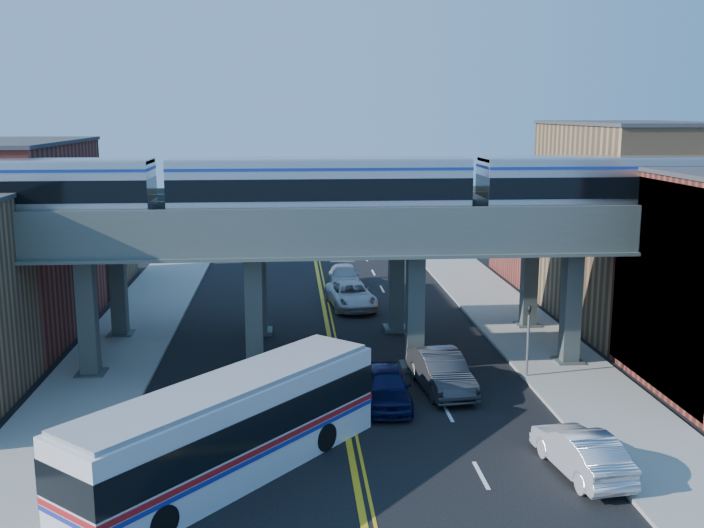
# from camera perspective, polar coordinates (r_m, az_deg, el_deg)

# --- Properties ---
(ground) EXTENTS (120.00, 120.00, 0.00)m
(ground) POSITION_cam_1_polar(r_m,az_deg,el_deg) (32.30, -0.34, -12.29)
(ground) COLOR black
(ground) RESTS_ON ground
(sidewalk_west) EXTENTS (5.00, 70.00, 0.16)m
(sidewalk_west) POSITION_cam_1_polar(r_m,az_deg,el_deg) (42.59, -17.13, -6.83)
(sidewalk_west) COLOR gray
(sidewalk_west) RESTS_ON ground
(sidewalk_east) EXTENTS (5.00, 70.00, 0.16)m
(sidewalk_east) POSITION_cam_1_polar(r_m,az_deg,el_deg) (43.76, 13.93, -6.18)
(sidewalk_east) COLOR gray
(sidewalk_east) RESTS_ON ground
(building_west_b) EXTENTS (8.00, 14.00, 11.00)m
(building_west_b) POSITION_cam_1_polar(r_m,az_deg,el_deg) (48.95, -24.02, 1.51)
(building_west_b) COLOR brown
(building_west_b) RESTS_ON ground
(building_west_c) EXTENTS (8.00, 10.00, 8.00)m
(building_west_c) POSITION_cam_1_polar(r_m,az_deg,el_deg) (61.43, -19.96, 2.15)
(building_west_c) COLOR olive
(building_west_c) RESTS_ON ground
(building_east_b) EXTENTS (8.00, 14.00, 12.00)m
(building_east_b) POSITION_cam_1_polar(r_m,az_deg,el_deg) (50.51, 19.65, 2.67)
(building_east_b) COLOR olive
(building_east_b) RESTS_ON ground
(building_east_c) EXTENTS (8.00, 10.00, 9.00)m
(building_east_c) POSITION_cam_1_polar(r_m,az_deg,el_deg) (62.67, 14.74, 3.08)
(building_east_c) COLOR brown
(building_east_c) RESTS_ON ground
(mural_panel) EXTENTS (0.10, 9.50, 9.50)m
(mural_panel) POSITION_cam_1_polar(r_m,az_deg,el_deg) (38.37, 21.40, -1.83)
(mural_panel) COLOR teal
(mural_panel) RESTS_ON ground
(elevated_viaduct_near) EXTENTS (52.00, 3.60, 7.40)m
(elevated_viaduct_near) POSITION_cam_1_polar(r_m,az_deg,el_deg) (38.16, -1.25, 1.51)
(elevated_viaduct_near) COLOR #3D4745
(elevated_viaduct_near) RESTS_ON ground
(elevated_viaduct_far) EXTENTS (52.00, 3.60, 7.40)m
(elevated_viaduct_far) POSITION_cam_1_polar(r_m,az_deg,el_deg) (45.07, -1.77, 2.98)
(elevated_viaduct_far) COLOR #3D4745
(elevated_viaduct_far) RESTS_ON ground
(transit_train) EXTENTS (44.42, 2.78, 3.24)m
(transit_train) POSITION_cam_1_polar(r_m,az_deg,el_deg) (37.78, -2.35, 5.51)
(transit_train) COLOR black
(transit_train) RESTS_ON elevated_viaduct_near
(stop_sign) EXTENTS (0.76, 0.09, 2.63)m
(stop_sign) POSITION_cam_1_polar(r_m,az_deg,el_deg) (34.48, -0.22, -7.62)
(stop_sign) COLOR slate
(stop_sign) RESTS_ON ground
(traffic_signal) EXTENTS (0.15, 0.18, 4.10)m
(traffic_signal) POSITION_cam_1_polar(r_m,az_deg,el_deg) (38.80, 12.70, -4.92)
(traffic_signal) COLOR slate
(traffic_signal) RESTS_ON ground
(transit_bus) EXTENTS (10.90, 11.78, 3.39)m
(transit_bus) POSITION_cam_1_polar(r_m,az_deg,el_deg) (28.57, -8.87, -11.84)
(transit_bus) COLOR silver
(transit_bus) RESTS_ON ground
(car_lane_a) EXTENTS (2.19, 5.04, 1.69)m
(car_lane_a) POSITION_cam_1_polar(r_m,az_deg,el_deg) (35.08, 2.55, -8.87)
(car_lane_a) COLOR #0E1035
(car_lane_a) RESTS_ON ground
(car_lane_b) EXTENTS (2.53, 5.70, 1.82)m
(car_lane_b) POSITION_cam_1_polar(r_m,az_deg,el_deg) (37.00, 6.52, -7.76)
(car_lane_b) COLOR #2B2B2D
(car_lane_b) RESTS_ON ground
(car_lane_c) EXTENTS (3.40, 6.13, 1.62)m
(car_lane_c) POSITION_cam_1_polar(r_m,az_deg,el_deg) (51.97, -0.08, -2.28)
(car_lane_c) COLOR silver
(car_lane_c) RESTS_ON ground
(car_lane_d) EXTENTS (2.26, 5.48, 1.59)m
(car_lane_d) POSITION_cam_1_polar(r_m,az_deg,el_deg) (57.82, -0.55, -0.93)
(car_lane_d) COLOR #9D9EA1
(car_lane_d) RESTS_ON ground
(car_parked_curb) EXTENTS (2.37, 5.15, 1.63)m
(car_parked_curb) POSITION_cam_1_polar(r_m,az_deg,el_deg) (29.99, 16.33, -12.96)
(car_parked_curb) COLOR #AEADB2
(car_parked_curb) RESTS_ON ground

